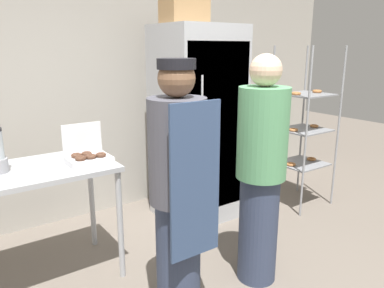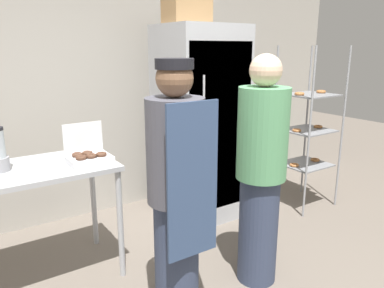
{
  "view_description": "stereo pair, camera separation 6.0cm",
  "coord_description": "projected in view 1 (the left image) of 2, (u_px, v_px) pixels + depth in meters",
  "views": [
    {
      "loc": [
        -1.46,
        -1.35,
        1.71
      ],
      "look_at": [
        0.04,
        0.78,
        1.03
      ],
      "focal_mm": 35.0,
      "sensor_mm": 36.0,
      "label": 1
    },
    {
      "loc": [
        -1.41,
        -1.39,
        1.71
      ],
      "look_at": [
        0.04,
        0.78,
        1.03
      ],
      "focal_mm": 35.0,
      "sensor_mm": 36.0,
      "label": 2
    }
  ],
  "objects": [
    {
      "name": "back_wall",
      "position": [
        101.0,
        67.0,
        3.77
      ],
      "size": [
        6.4,
        0.12,
        3.01
      ],
      "primitive_type": "cube",
      "color": "#ADA89E",
      "rests_on": "ground_plane"
    },
    {
      "name": "cardboard_storage_box",
      "position": [
        184.0,
        9.0,
        3.38
      ],
      "size": [
        0.4,
        0.27,
        0.26
      ],
      "color": "#A87F51",
      "rests_on": "refrigerator"
    },
    {
      "name": "person_baker",
      "position": [
        178.0,
        192.0,
        2.26
      ],
      "size": [
        0.35,
        0.37,
        1.65
      ],
      "color": "#333D56",
      "rests_on": "ground_plane"
    },
    {
      "name": "donut_box",
      "position": [
        88.0,
        157.0,
        2.71
      ],
      "size": [
        0.3,
        0.24,
        0.28
      ],
      "color": "white",
      "rests_on": "prep_counter"
    },
    {
      "name": "person_customer",
      "position": [
        261.0,
        171.0,
        2.65
      ],
      "size": [
        0.35,
        0.35,
        1.67
      ],
      "color": "#333D56",
      "rests_on": "ground_plane"
    },
    {
      "name": "refrigerator",
      "position": [
        198.0,
        125.0,
        3.72
      ],
      "size": [
        0.76,
        0.7,
        1.91
      ],
      "color": "#ADAFB5",
      "rests_on": "ground_plane"
    },
    {
      "name": "baking_rack",
      "position": [
        304.0,
        129.0,
        4.03
      ],
      "size": [
        0.55,
        0.5,
        1.72
      ],
      "color": "#93969B",
      "rests_on": "ground_plane"
    },
    {
      "name": "prep_counter",
      "position": [
        41.0,
        182.0,
        2.66
      ],
      "size": [
        1.0,
        0.66,
        0.89
      ],
      "color": "#ADAFB5",
      "rests_on": "ground_plane"
    }
  ]
}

